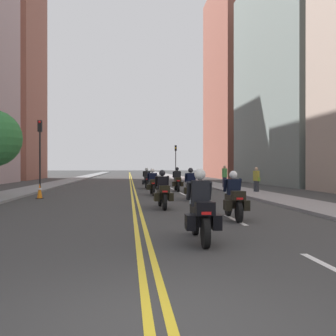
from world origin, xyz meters
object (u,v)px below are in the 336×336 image
(motorcycle_4, at_px, (152,184))
(traffic_light_far, at_px, (176,156))
(motorcycle_5, at_px, (177,182))
(motorcycle_1, at_px, (234,200))
(motorcycle_6, at_px, (147,180))
(motorcycle_0, at_px, (201,213))
(motorcycle_2, at_px, (163,193))
(pedestrian_1, at_px, (256,180))
(pedestrian_2, at_px, (225,177))
(traffic_light_near, at_px, (40,142))
(motorcycle_3, at_px, (191,187))
(traffic_cone_0, at_px, (40,191))

(motorcycle_4, height_order, traffic_light_far, traffic_light_far)
(motorcycle_4, xyz_separation_m, motorcycle_5, (1.93, 3.40, 0.01))
(motorcycle_1, height_order, motorcycle_5, motorcycle_5)
(motorcycle_4, distance_m, motorcycle_6, 6.66)
(motorcycle_0, relative_size, traffic_light_far, 0.47)
(motorcycle_1, distance_m, motorcycle_2, 4.03)
(pedestrian_1, height_order, pedestrian_2, pedestrian_2)
(traffic_light_near, relative_size, traffic_light_far, 1.02)
(motorcycle_5, bearing_deg, traffic_light_near, 173.31)
(motorcycle_4, height_order, pedestrian_2, pedestrian_2)
(traffic_light_near, distance_m, traffic_light_far, 30.64)
(motorcycle_3, relative_size, motorcycle_5, 1.03)
(motorcycle_2, xyz_separation_m, traffic_light_far, (5.46, 39.88, 2.68))
(motorcycle_6, relative_size, traffic_cone_0, 2.61)
(traffic_light_near, distance_m, pedestrian_2, 13.95)
(motorcycle_5, bearing_deg, pedestrian_2, 35.43)
(motorcycle_4, bearing_deg, motorcycle_0, -90.88)
(motorcycle_6, xyz_separation_m, pedestrian_2, (6.06, -0.42, 0.27))
(motorcycle_6, bearing_deg, motorcycle_4, -90.43)
(motorcycle_0, xyz_separation_m, motorcycle_2, (-0.24, 7.03, -0.01))
(motorcycle_1, relative_size, pedestrian_2, 1.22)
(traffic_cone_0, xyz_separation_m, pedestrian_1, (12.81, 2.67, 0.46))
(motorcycle_2, xyz_separation_m, motorcycle_6, (0.02, 14.17, 0.02))
(pedestrian_1, bearing_deg, traffic_light_near, -133.06)
(traffic_light_far, bearing_deg, motorcycle_4, -99.46)
(motorcycle_1, xyz_separation_m, traffic_cone_0, (-8.08, 8.99, -0.23))
(motorcycle_3, xyz_separation_m, pedestrian_1, (4.91, 4.19, 0.21))
(motorcycle_2, relative_size, motorcycle_5, 1.05)
(traffic_light_far, bearing_deg, pedestrian_2, -88.63)
(motorcycle_0, xyz_separation_m, pedestrian_2, (5.84, 20.78, 0.28))
(traffic_cone_0, bearing_deg, motorcycle_6, 54.87)
(motorcycle_6, height_order, traffic_light_near, traffic_light_near)
(motorcycle_3, distance_m, motorcycle_5, 6.95)
(traffic_cone_0, distance_m, pedestrian_1, 13.09)
(motorcycle_1, height_order, traffic_light_near, traffic_light_near)
(motorcycle_6, bearing_deg, traffic_cone_0, -125.87)
(motorcycle_6, xyz_separation_m, traffic_cone_0, (-6.11, -8.68, -0.26))
(motorcycle_1, xyz_separation_m, traffic_light_far, (3.46, 43.38, 2.69))
(motorcycle_4, relative_size, pedestrian_1, 1.36)
(motorcycle_5, distance_m, traffic_light_far, 29.30)
(traffic_light_far, bearing_deg, motorcycle_6, -101.93)
(motorcycle_5, bearing_deg, motorcycle_3, -90.77)
(motorcycle_2, xyz_separation_m, motorcycle_3, (1.81, 3.96, 0.01))
(motorcycle_6, xyz_separation_m, traffic_light_far, (5.43, 25.71, 2.65))
(motorcycle_4, height_order, motorcycle_6, motorcycle_6)
(motorcycle_3, bearing_deg, motorcycle_1, -86.58)
(pedestrian_1, bearing_deg, motorcycle_5, -147.67)
(motorcycle_6, height_order, traffic_cone_0, motorcycle_6)
(motorcycle_0, distance_m, motorcycle_5, 18.02)
(pedestrian_2, bearing_deg, traffic_light_far, -123.28)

